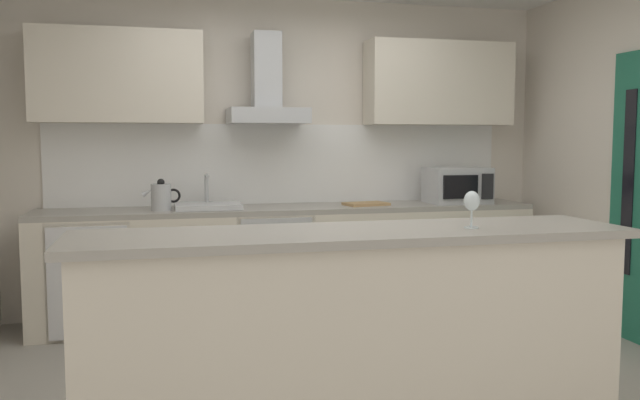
{
  "coord_description": "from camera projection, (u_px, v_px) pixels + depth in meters",
  "views": [
    {
      "loc": [
        -1.04,
        -3.61,
        1.43
      ],
      "look_at": [
        -0.04,
        0.41,
        1.05
      ],
      "focal_mm": 36.93,
      "sensor_mm": 36.0,
      "label": 1
    }
  ],
  "objects": [
    {
      "name": "counter_back",
      "position": [
        292.0,
        262.0,
        5.3
      ],
      "size": [
        3.95,
        0.6,
        0.9
      ],
      "color": "beige",
      "rests_on": "ground"
    },
    {
      "name": "range_hood",
      "position": [
        267.0,
        95.0,
        5.24
      ],
      "size": [
        0.62,
        0.45,
        0.72
      ],
      "color": "#B7BABC"
    },
    {
      "name": "wine_glass",
      "position": [
        472.0,
        202.0,
        3.13
      ],
      "size": [
        0.08,
        0.08,
        0.18
      ],
      "color": "silver",
      "rests_on": "counter_island"
    },
    {
      "name": "ground",
      "position": [
        344.0,
        385.0,
        3.87
      ],
      "size": [
        5.49,
        4.68,
        0.02
      ],
      "primitive_type": "cube",
      "color": "gray"
    },
    {
      "name": "kettle",
      "position": [
        161.0,
        197.0,
        4.95
      ],
      "size": [
        0.29,
        0.15,
        0.24
      ],
      "color": "#B7BABC",
      "rests_on": "counter_back"
    },
    {
      "name": "counter_island",
      "position": [
        355.0,
        334.0,
        3.12
      ],
      "size": [
        2.62,
        0.64,
        1.01
      ],
      "color": "beige",
      "rests_on": "ground"
    },
    {
      "name": "sink",
      "position": [
        208.0,
        205.0,
        5.08
      ],
      "size": [
        0.5,
        0.4,
        0.26
      ],
      "color": "silver",
      "rests_on": "counter_back"
    },
    {
      "name": "oven",
      "position": [
        271.0,
        262.0,
        5.23
      ],
      "size": [
        0.6,
        0.62,
        0.8
      ],
      "color": "slate",
      "rests_on": "ground"
    },
    {
      "name": "chopping_board",
      "position": [
        366.0,
        204.0,
        5.35
      ],
      "size": [
        0.38,
        0.28,
        0.02
      ],
      "primitive_type": "cube",
      "rotation": [
        0.0,
        0.0,
        0.19
      ],
      "color": "tan",
      "rests_on": "counter_back"
    },
    {
      "name": "backsplash_tile",
      "position": [
        285.0,
        164.0,
        5.53
      ],
      "size": [
        3.81,
        0.02,
        0.66
      ],
      "primitive_type": "cube",
      "color": "white"
    },
    {
      "name": "upper_cabinets",
      "position": [
        288.0,
        80.0,
        5.31
      ],
      "size": [
        3.9,
        0.32,
        0.7
      ],
      "color": "beige"
    },
    {
      "name": "refrigerator",
      "position": [
        92.0,
        275.0,
        4.91
      ],
      "size": [
        0.58,
        0.6,
        0.85
      ],
      "color": "white",
      "rests_on": "ground"
    },
    {
      "name": "wall_back",
      "position": [
        283.0,
        155.0,
        5.59
      ],
      "size": [
        5.49,
        0.12,
        2.6
      ],
      "primitive_type": "cube",
      "color": "silver",
      "rests_on": "ground"
    },
    {
      "name": "microwave",
      "position": [
        457.0,
        185.0,
        5.53
      ],
      "size": [
        0.5,
        0.38,
        0.3
      ],
      "color": "#B7BABC",
      "rests_on": "counter_back"
    }
  ]
}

